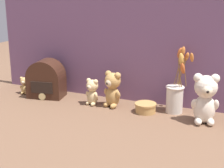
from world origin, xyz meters
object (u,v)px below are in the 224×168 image
object	(u,v)px
teddy_bear_tiny	(24,85)
flower_vase	(176,92)
teddy_bear_small	(92,91)
decorative_tin_tall	(146,108)
teddy_bear_large	(205,98)
vintage_radio	(46,81)
teddy_bear_medium	(113,89)

from	to	relation	value
teddy_bear_tiny	flower_vase	bearing A→B (deg)	3.48
teddy_bear_small	teddy_bear_tiny	xyz separation A→B (m)	(-0.45, 0.01, -0.02)
decorative_tin_tall	teddy_bear_small	bearing A→B (deg)	-179.44
teddy_bear_small	flower_vase	size ratio (longest dim) A/B	0.43
teddy_bear_large	teddy_bear_small	distance (m)	0.59
teddy_bear_large	vintage_radio	distance (m)	0.90
teddy_bear_large	decorative_tin_tall	xyz separation A→B (m)	(-0.29, 0.02, -0.10)
teddy_bear_large	flower_vase	world-z (taller)	flower_vase
teddy_bear_medium	flower_vase	xyz separation A→B (m)	(0.32, 0.05, 0.00)
teddy_bear_small	teddy_bear_tiny	world-z (taller)	teddy_bear_small
teddy_bear_large	teddy_bear_small	bearing A→B (deg)	177.93
teddy_bear_tiny	teddy_bear_small	bearing A→B (deg)	-1.53
teddy_bear_tiny	vintage_radio	size ratio (longest dim) A/B	0.47
vintage_radio	decorative_tin_tall	xyz separation A→B (m)	(0.60, -0.02, -0.07)
teddy_bear_medium	flower_vase	bearing A→B (deg)	8.96
teddy_bear_medium	teddy_bear_tiny	bearing A→B (deg)	-179.67
teddy_bear_medium	flower_vase	distance (m)	0.33
teddy_bear_large	teddy_bear_medium	bearing A→B (deg)	175.61
vintage_radio	decorative_tin_tall	distance (m)	0.61
teddy_bear_medium	teddy_bear_small	distance (m)	0.12
teddy_bear_medium	teddy_bear_small	bearing A→B (deg)	-172.23
teddy_bear_small	flower_vase	distance (m)	0.44
teddy_bear_small	decorative_tin_tall	world-z (taller)	teddy_bear_small
teddy_bear_large	teddy_bear_tiny	distance (m)	1.05
teddy_bear_small	teddy_bear_tiny	bearing A→B (deg)	178.47
teddy_bear_small	decorative_tin_tall	bearing A→B (deg)	0.56
teddy_bear_large	teddy_bear_tiny	world-z (taller)	teddy_bear_large
teddy_bear_large	flower_vase	bearing A→B (deg)	150.74
flower_vase	decorative_tin_tall	distance (m)	0.17
decorative_tin_tall	flower_vase	bearing A→B (deg)	25.00
flower_vase	teddy_bear_medium	bearing A→B (deg)	-171.04
vintage_radio	teddy_bear_medium	bearing A→B (deg)	-0.40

